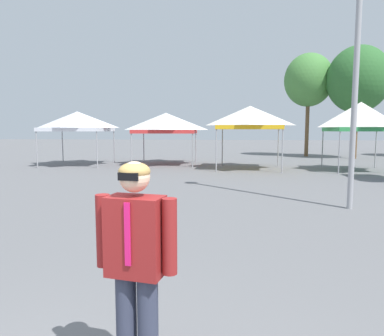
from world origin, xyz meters
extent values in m
cylinder|color=#9E9EA3|center=(-9.65, 15.84, 1.06)|extent=(0.06, 0.06, 2.13)
cylinder|color=#9E9EA3|center=(-6.41, 16.08, 1.06)|extent=(0.06, 0.06, 2.13)
cylinder|color=#9E9EA3|center=(-9.89, 19.09, 1.06)|extent=(0.06, 0.06, 2.13)
cylinder|color=#9E9EA3|center=(-6.64, 19.33, 1.06)|extent=(0.06, 0.06, 2.13)
pyramid|color=white|center=(-8.15, 17.58, 2.59)|extent=(3.66, 3.66, 0.92)
cube|color=white|center=(-8.15, 17.58, 2.03)|extent=(3.63, 3.63, 0.20)
cylinder|color=#9E9EA3|center=(-4.78, 16.86, 1.01)|extent=(0.06, 0.06, 2.01)
cylinder|color=#9E9EA3|center=(-1.47, 17.07, 1.01)|extent=(0.06, 0.06, 2.01)
cylinder|color=#9E9EA3|center=(-5.00, 20.17, 1.01)|extent=(0.06, 0.06, 2.01)
cylinder|color=#9E9EA3|center=(-1.68, 20.39, 1.01)|extent=(0.06, 0.06, 2.01)
pyramid|color=white|center=(-3.23, 18.62, 2.50)|extent=(3.70, 3.70, 0.97)
cube|color=red|center=(-3.23, 18.62, 1.91)|extent=(3.67, 3.67, 0.20)
cylinder|color=#9E9EA3|center=(-0.09, 15.33, 1.12)|extent=(0.06, 0.06, 2.24)
cylinder|color=#9E9EA3|center=(3.00, 15.18, 1.12)|extent=(0.06, 0.06, 2.24)
cylinder|color=#9E9EA3|center=(0.06, 18.42, 1.12)|extent=(0.06, 0.06, 2.24)
cylinder|color=#9E9EA3|center=(3.15, 18.27, 1.12)|extent=(0.06, 0.06, 2.24)
pyramid|color=white|center=(1.53, 16.80, 2.73)|extent=(3.40, 3.40, 0.98)
cube|color=yellow|center=(1.53, 16.80, 2.14)|extent=(3.37, 3.37, 0.20)
cylinder|color=#9E9EA3|center=(5.53, 15.14, 1.07)|extent=(0.06, 0.06, 2.14)
cylinder|color=#9E9EA3|center=(5.41, 17.87, 1.07)|extent=(0.06, 0.06, 2.14)
cylinder|color=#9E9EA3|center=(8.13, 17.99, 1.07)|extent=(0.06, 0.06, 2.14)
pyramid|color=white|center=(6.83, 16.57, 2.75)|extent=(2.99, 2.99, 1.22)
cube|color=green|center=(6.83, 16.57, 2.04)|extent=(2.96, 2.96, 0.20)
cylinder|color=#33384C|center=(0.10, 0.87, 0.46)|extent=(0.16, 0.16, 0.92)
cylinder|color=#33384C|center=(0.28, 0.84, 0.46)|extent=(0.16, 0.16, 0.92)
cube|color=maroon|center=(0.19, 0.86, 1.22)|extent=(0.45, 0.30, 0.60)
cylinder|color=maroon|center=(-0.07, 0.90, 1.24)|extent=(0.11, 0.11, 0.56)
cylinder|color=maroon|center=(0.46, 0.81, 1.24)|extent=(0.11, 0.11, 0.56)
sphere|color=beige|center=(0.19, 0.86, 1.67)|extent=(0.23, 0.23, 0.23)
ellipsoid|color=tan|center=(0.19, 0.86, 1.71)|extent=(0.23, 0.23, 0.14)
cube|color=black|center=(0.18, 0.75, 1.68)|extent=(0.15, 0.05, 0.06)
cube|color=#E51966|center=(0.17, 0.73, 1.27)|extent=(0.05, 0.02, 0.46)
cylinder|color=#9E9EA3|center=(3.80, 7.69, 4.48)|extent=(0.14, 0.14, 8.95)
cylinder|color=brown|center=(6.10, 26.06, 2.14)|extent=(0.28, 0.28, 4.28)
ellipsoid|color=#47843D|center=(6.10, 26.06, 5.70)|extent=(3.57, 3.57, 3.92)
cylinder|color=brown|center=(9.08, 24.40, 1.90)|extent=(0.28, 0.28, 3.81)
ellipsoid|color=#2D662D|center=(9.08, 24.40, 5.47)|extent=(4.16, 4.16, 4.58)
camera|label=1|loc=(0.94, -1.63, 2.01)|focal=32.99mm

